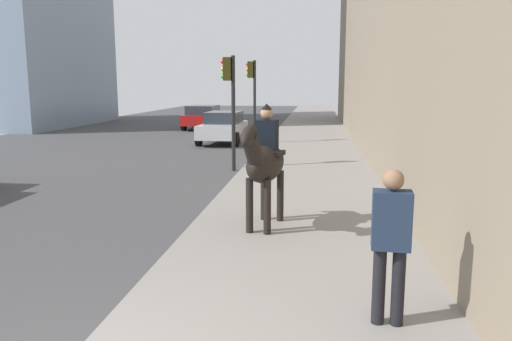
# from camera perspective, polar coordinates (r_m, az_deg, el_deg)

# --- Properties ---
(mounted_horse_near) EXTENTS (2.14, 0.82, 2.22)m
(mounted_horse_near) POSITION_cam_1_polar(r_m,az_deg,el_deg) (8.84, 0.97, 1.05)
(mounted_horse_near) COLOR black
(mounted_horse_near) RESTS_ON sidewalk_slab
(pedestrian_greeting) EXTENTS (0.29, 0.42, 1.70)m
(pedestrian_greeting) POSITION_cam_1_polar(r_m,az_deg,el_deg) (5.48, 15.13, -7.33)
(pedestrian_greeting) COLOR black
(pedestrian_greeting) RESTS_ON sidewalk_slab
(car_near_lane) EXTENTS (4.00, 1.97, 1.44)m
(car_near_lane) POSITION_cam_1_polar(r_m,az_deg,el_deg) (23.10, -3.74, 4.99)
(car_near_lane) COLOR #B7BABF
(car_near_lane) RESTS_ON ground
(car_far_lane) EXTENTS (3.88, 2.17, 1.44)m
(car_far_lane) POSITION_cam_1_polar(r_m,az_deg,el_deg) (30.42, -5.99, 6.14)
(car_far_lane) COLOR maroon
(car_far_lane) RESTS_ON ground
(traffic_light_near_curb) EXTENTS (0.20, 0.44, 3.54)m
(traffic_light_near_curb) POSITION_cam_1_polar(r_m,az_deg,el_deg) (15.47, -2.96, 8.72)
(traffic_light_near_curb) COLOR black
(traffic_light_near_curb) RESTS_ON ground
(traffic_light_far_curb) EXTENTS (0.20, 0.44, 3.71)m
(traffic_light_far_curb) POSITION_cam_1_polar(r_m,az_deg,el_deg) (22.09, -0.39, 9.33)
(traffic_light_far_curb) COLOR black
(traffic_light_far_curb) RESTS_ON ground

